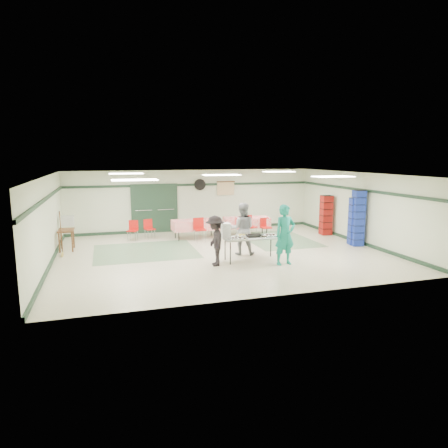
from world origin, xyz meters
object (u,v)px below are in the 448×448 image
object	(u,v)px
dining_table_a	(246,222)
volunteer_dark	(215,241)
volunteer_grey	(242,229)
dining_table_b	(195,224)
office_printer	(68,221)
chair_a	(249,224)
broom	(61,233)
chair_d	(199,227)
printer_table	(66,233)
crate_stack_blue_a	(358,218)
crate_stack_red	(326,215)
chair_loose_a	(149,227)
volunteer_teal	(285,235)
serving_table	(251,238)
crate_stack_blue_b	(355,221)
chair_loose_b	(133,228)
chair_c	(265,225)
chair_b	(241,226)

from	to	relation	value
dining_table_a	volunteer_dark	bearing A→B (deg)	-115.15
volunteer_grey	dining_table_b	xyz separation A→B (m)	(-0.93, 3.07, -0.31)
dining_table_a	office_printer	size ratio (longest dim) A/B	4.38
chair_a	broom	size ratio (longest dim) A/B	0.62
chair_d	printer_table	size ratio (longest dim) A/B	1.13
dining_table_a	printer_table	xyz separation A→B (m)	(-7.03, -0.72, 0.06)
crate_stack_blue_a	crate_stack_red	xyz separation A→B (m)	(0.00, 2.22, -0.20)
volunteer_dark	crate_stack_red	size ratio (longest dim) A/B	0.92
crate_stack_blue_a	office_printer	world-z (taller)	crate_stack_blue_a
chair_d	chair_loose_a	bearing A→B (deg)	146.84
broom	chair_a	bearing A→B (deg)	19.16
volunteer_teal	crate_stack_red	xyz separation A→B (m)	(3.70, 3.81, -0.09)
chair_a	printer_table	bearing A→B (deg)	164.33
serving_table	chair_d	distance (m)	3.48
dining_table_b	crate_stack_blue_b	size ratio (longest dim) A/B	1.06
volunteer_grey	dining_table_a	distance (m)	3.34
printer_table	office_printer	bearing A→B (deg)	90.42
chair_loose_b	chair_a	bearing A→B (deg)	10.49
chair_c	broom	size ratio (longest dim) A/B	0.53
volunteer_dark	chair_loose_a	xyz separation A→B (m)	(-1.50, 4.62, -0.29)
volunteer_grey	broom	size ratio (longest dim) A/B	1.17
volunteer_dark	chair_c	world-z (taller)	volunteer_dark
volunteer_grey	printer_table	bearing A→B (deg)	-2.52
volunteer_teal	crate_stack_blue_a	bearing A→B (deg)	17.36
serving_table	chair_c	world-z (taller)	chair_c
chair_a	chair_loose_b	world-z (taller)	chair_a
chair_loose_a	chair_c	bearing A→B (deg)	-30.29
volunteer_dark	dining_table_b	world-z (taller)	volunteer_dark
dining_table_a	broom	world-z (taller)	broom
dining_table_a	chair_a	world-z (taller)	chair_a
chair_loose_a	broom	distance (m)	3.71
dining_table_a	printer_table	bearing A→B (deg)	-168.08
dining_table_b	crate_stack_blue_b	bearing A→B (deg)	-30.64
volunteer_teal	chair_c	size ratio (longest dim) A/B	2.32
dining_table_a	chair_loose_b	xyz separation A→B (m)	(-4.66, 0.27, -0.08)
serving_table	chair_loose_a	size ratio (longest dim) A/B	2.33
chair_c	office_printer	bearing A→B (deg)	170.34
chair_loose_b	crate_stack_blue_a	xyz separation A→B (m)	(7.93, -3.33, 0.55)
dining_table_b	chair_b	world-z (taller)	chair_b
serving_table	chair_b	distance (m)	3.44
serving_table	office_printer	bearing A→B (deg)	145.75
volunteer_grey	chair_d	distance (m)	2.69
chair_d	crate_stack_red	world-z (taller)	crate_stack_red
chair_c	broom	xyz separation A→B (m)	(-7.72, -0.97, 0.29)
dining_table_b	crate_stack_red	bearing A→B (deg)	-11.66
volunteer_teal	dining_table_b	xyz separation A→B (m)	(-1.76, 4.65, -0.36)
printer_table	broom	size ratio (longest dim) A/B	0.54
crate_stack_blue_a	crate_stack_blue_b	xyz separation A→B (m)	(0.00, 0.18, -0.15)
chair_loose_b	chair_loose_a	bearing A→B (deg)	38.15
office_printer	printer_table	bearing A→B (deg)	-92.14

